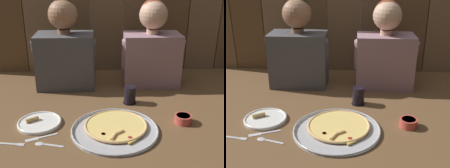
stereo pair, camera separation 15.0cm
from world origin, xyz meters
TOP-DOWN VIEW (x-y plane):
  - ground_plane at (0.00, 0.00)m, footprint 3.20×3.20m
  - pizza_tray at (0.01, -0.07)m, footprint 0.44×0.44m
  - dinner_plate at (-0.38, 0.01)m, footprint 0.23×0.23m
  - drinking_glass at (0.11, 0.23)m, footprint 0.08×0.08m
  - dipping_bowl at (0.37, -0.01)m, footprint 0.09×0.09m
  - table_fork at (-0.47, -0.17)m, footprint 0.13×0.04m
  - table_knife at (-0.35, -0.12)m, footprint 0.15×0.07m
  - table_spoon at (-0.32, -0.18)m, footprint 0.14×0.06m
  - diner_left at (-0.29, 0.52)m, footprint 0.41×0.24m
  - diner_right at (0.29, 0.52)m, footprint 0.41×0.22m

SIDE VIEW (x-z plane):
  - ground_plane at x=0.00m, z-range 0.00..0.00m
  - table_knife at x=-0.35m, z-range 0.00..0.00m
  - table_fork at x=-0.47m, z-range 0.00..0.01m
  - table_spoon at x=-0.32m, z-range 0.00..0.01m
  - dinner_plate at x=-0.38m, z-range -0.01..0.03m
  - pizza_tray at x=0.01m, z-range 0.00..0.02m
  - dipping_bowl at x=0.37m, z-range 0.00..0.05m
  - drinking_glass at x=0.11m, z-range 0.00..0.10m
  - diner_right at x=0.29m, z-range -0.03..0.55m
  - diner_left at x=-0.29m, z-range -0.03..0.55m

